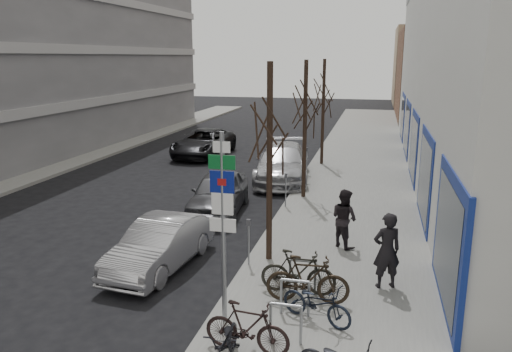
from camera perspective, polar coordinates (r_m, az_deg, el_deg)
The scene contains 24 objects.
ground at distance 11.97m, azimuth -15.01°, elevation -14.95°, with size 120.00×120.00×0.00m, color black.
sidewalk_east at distance 19.95m, azimuth 10.83°, elevation -2.86°, with size 5.00×70.00×0.15m, color slate.
sidewalk_west at distance 25.75m, azimuth -26.07°, elevation -0.31°, with size 3.00×70.00×0.15m, color slate.
brick_building_far at distance 49.77m, azimuth 22.98°, elevation 10.60°, with size 12.00×14.00×8.00m, color brown.
tan_building_far at distance 64.68m, azimuth 21.42°, elevation 11.62°, with size 13.00×12.00×9.00m, color #937A5B.
highway_sign_pole at distance 10.09m, azimuth -3.80°, elevation -4.75°, with size 0.55×0.10×4.20m.
bike_rack at distance 11.04m, azimuth 4.47°, elevation -13.21°, with size 0.66×2.26×0.83m.
tree_near at distance 13.02m, azimuth 1.59°, elevation 6.84°, with size 1.80×1.80×5.50m.
tree_mid at distance 19.40m, azimuth 5.68°, elevation 8.98°, with size 1.80×1.80×5.50m.
tree_far at distance 25.83m, azimuth 7.76°, elevation 10.03°, with size 1.80×1.80×5.50m.
meter_front at distance 13.40m, azimuth -0.85°, elevation -7.02°, with size 0.10×0.08×1.27m.
meter_mid at distance 18.53m, azimuth 3.42°, elevation -1.20°, with size 0.10×0.08×1.27m.
meter_back at distance 23.83m, azimuth 5.80°, elevation 2.07°, with size 0.10×0.08×1.27m.
bike_near_left at distance 9.37m, azimuth -3.42°, elevation -18.46°, with size 0.50×1.66×1.01m, color black.
bike_near_right at distance 9.78m, azimuth -1.04°, elevation -16.89°, with size 0.51×1.70×1.03m, color black.
bike_mid_curb at distance 10.84m, azimuth 6.96°, elevation -13.85°, with size 0.50×1.64×1.00m, color black.
bike_mid_inner at distance 11.94m, azimuth 4.85°, elevation -10.86°, with size 0.54×1.81×1.10m, color black.
bike_far_inner at distance 11.52m, azimuth 5.92°, elevation -11.66°, with size 0.57×1.91×1.16m, color black.
parked_car_front at distance 13.83m, azimuth -10.89°, elevation -7.69°, with size 1.42×4.07×1.34m, color #B8B8BE.
parked_car_mid at distance 18.37m, azimuth -4.28°, elevation -1.91°, with size 1.75×4.36×1.49m, color #525258.
parked_car_back at distance 23.00m, azimuth 3.02°, elevation 1.50°, with size 2.34×5.76×1.67m, color #B2B3B8.
lane_car at distance 28.99m, azimuth -6.00°, elevation 3.80°, with size 2.54×5.50×1.53m, color black.
pedestrian_near at distance 12.47m, azimuth 14.71°, elevation -8.23°, with size 0.69×0.45×1.88m, color black.
pedestrian_far at distance 14.82m, azimuth 10.04°, elevation -4.73°, with size 0.65×0.44×1.76m, color black.
Camera 1 is at (5.31, -9.15, 5.61)m, focal length 35.00 mm.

